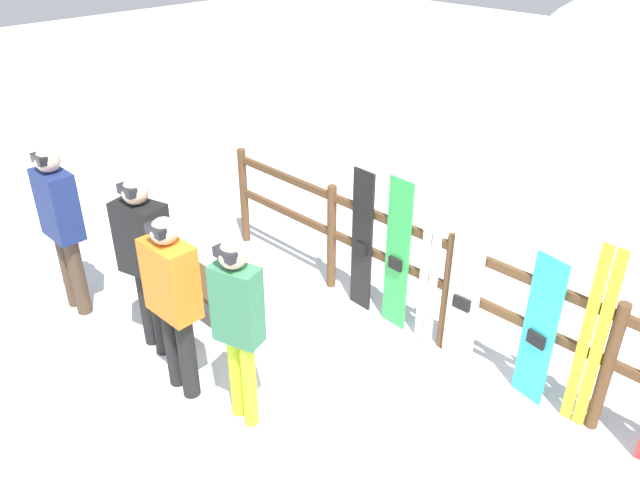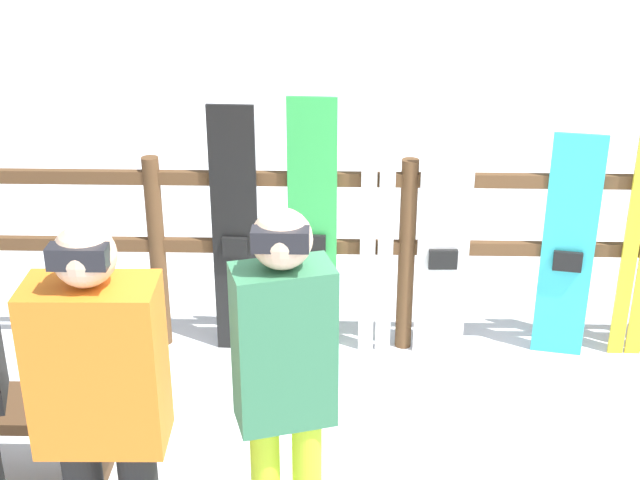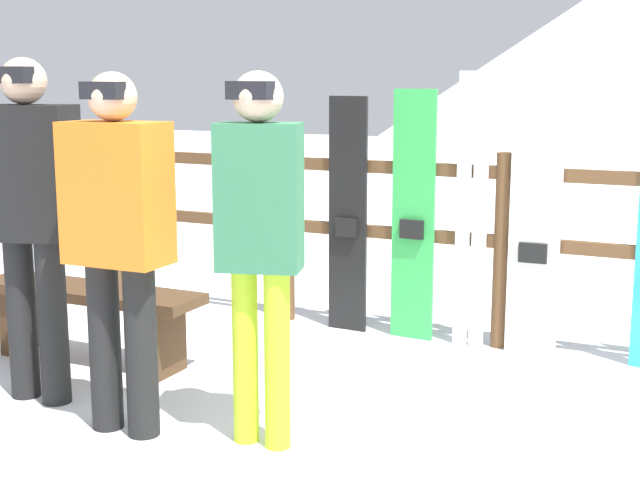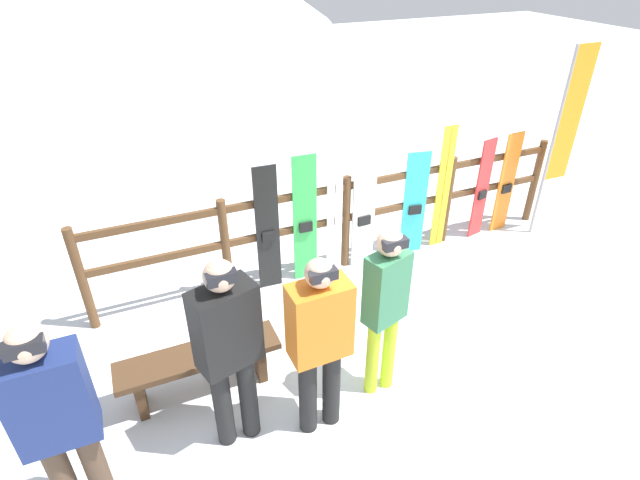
# 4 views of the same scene
# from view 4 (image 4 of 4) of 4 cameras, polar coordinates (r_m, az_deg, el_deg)

# --- Properties ---
(ground_plane) EXTENTS (40.00, 40.00, 0.00)m
(ground_plane) POSITION_cam_4_polar(r_m,az_deg,el_deg) (5.29, 11.13, -12.34)
(ground_plane) COLOR white
(fence) EXTENTS (6.09, 0.10, 1.22)m
(fence) POSITION_cam_4_polar(r_m,az_deg,el_deg) (6.05, 3.01, 2.99)
(fence) COLOR brown
(fence) RESTS_ON ground
(bench) EXTENTS (1.44, 0.36, 0.46)m
(bench) POSITION_cam_4_polar(r_m,az_deg,el_deg) (4.73, -13.60, -13.47)
(bench) COLOR #4C331E
(bench) RESTS_ON ground
(person_plaid_green) EXTENTS (0.41, 0.30, 1.70)m
(person_plaid_green) POSITION_cam_4_polar(r_m,az_deg,el_deg) (4.22, 7.49, -6.96)
(person_plaid_green) COLOR #B7D826
(person_plaid_green) RESTS_ON ground
(person_black) EXTENTS (0.52, 0.37, 1.77)m
(person_black) POSITION_cam_4_polar(r_m,az_deg,el_deg) (3.84, -10.43, -11.69)
(person_black) COLOR black
(person_black) RESTS_ON ground
(person_navy) EXTENTS (0.46, 0.26, 1.79)m
(person_navy) POSITION_cam_4_polar(r_m,az_deg,el_deg) (3.69, -27.82, -17.61)
(person_navy) COLOR #4C3828
(person_navy) RESTS_ON ground
(person_orange) EXTENTS (0.48, 0.27, 1.70)m
(person_orange) POSITION_cam_4_polar(r_m,az_deg,el_deg) (3.90, -0.04, -11.14)
(person_orange) COLOR black
(person_orange) RESTS_ON ground
(snowboard_black_stripe) EXTENTS (0.27, 0.06, 1.55)m
(snowboard_black_stripe) POSITION_cam_4_polar(r_m,az_deg,el_deg) (5.65, -6.00, 1.13)
(snowboard_black_stripe) COLOR black
(snowboard_black_stripe) RESTS_ON ground
(snowboard_green) EXTENTS (0.29, 0.07, 1.60)m
(snowboard_green) POSITION_cam_4_polar(r_m,az_deg,el_deg) (5.77, -1.73, 2.25)
(snowboard_green) COLOR green
(snowboard_green) RESTS_ON ground
(ski_pair_white) EXTENTS (0.19, 0.02, 1.71)m
(ski_pair_white) POSITION_cam_4_polar(r_m,az_deg,el_deg) (5.88, 1.67, 3.48)
(ski_pair_white) COLOR white
(ski_pair_white) RESTS_ON ground
(snowboard_white) EXTENTS (0.31, 0.06, 1.41)m
(snowboard_white) POSITION_cam_4_polar(r_m,az_deg,el_deg) (6.10, 5.01, 2.86)
(snowboard_white) COLOR white
(snowboard_white) RESTS_ON ground
(snowboard_cyan) EXTENTS (0.30, 0.10, 1.40)m
(snowboard_cyan) POSITION_cam_4_polar(r_m,az_deg,el_deg) (6.45, 10.74, 4.02)
(snowboard_cyan) COLOR #2DBFCC
(snowboard_cyan) RESTS_ON ground
(ski_pair_yellow) EXTENTS (0.19, 0.02, 1.67)m
(ski_pair_yellow) POSITION_cam_4_polar(r_m,az_deg,el_deg) (6.62, 13.89, 5.72)
(ski_pair_yellow) COLOR yellow
(ski_pair_yellow) RESTS_ON ground
(snowboard_red) EXTENTS (0.25, 0.09, 1.41)m
(snowboard_red) POSITION_cam_4_polar(r_m,az_deg,el_deg) (7.06, 18.02, 5.50)
(snowboard_red) COLOR red
(snowboard_red) RESTS_ON ground
(snowboard_orange) EXTENTS (0.28, 0.07, 1.43)m
(snowboard_orange) POSITION_cam_4_polar(r_m,az_deg,el_deg) (7.32, 20.54, 6.07)
(snowboard_orange) COLOR orange
(snowboard_orange) RESTS_ON ground
(rental_flag) EXTENTS (0.40, 0.04, 2.53)m
(rental_flag) POSITION_cam_4_polar(r_m,az_deg,el_deg) (7.22, 26.12, 11.55)
(rental_flag) COLOR #99999E
(rental_flag) RESTS_ON ground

